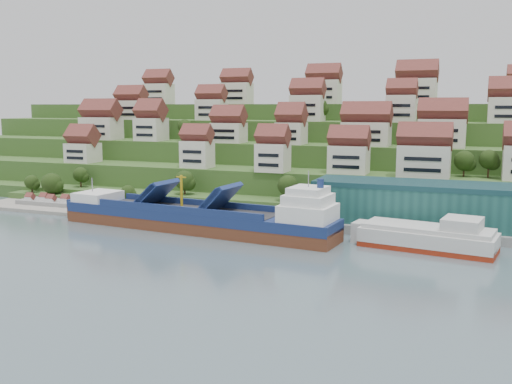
% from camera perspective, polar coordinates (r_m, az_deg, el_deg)
% --- Properties ---
extents(ground, '(300.00, 300.00, 0.00)m').
position_cam_1_polar(ground, '(140.27, -4.29, -3.90)').
color(ground, slate).
rests_on(ground, ground).
extents(quay, '(180.00, 14.00, 2.20)m').
position_cam_1_polar(quay, '(146.85, 5.33, -2.91)').
color(quay, gray).
rests_on(quay, ground).
extents(pebble_beach, '(45.00, 20.00, 1.00)m').
position_cam_1_polar(pebble_beach, '(181.67, -19.34, -1.33)').
color(pebble_beach, gray).
rests_on(pebble_beach, ground).
extents(hillside, '(260.00, 128.00, 31.00)m').
position_cam_1_polar(hillside, '(235.43, 6.64, 3.76)').
color(hillside, '#2D4C1E').
rests_on(hillside, ground).
extents(hillside_village, '(156.51, 63.47, 28.93)m').
position_cam_1_polar(hillside_village, '(193.56, 4.62, 6.97)').
color(hillside_village, silver).
rests_on(hillside_village, ground).
extents(hillside_trees, '(140.63, 62.39, 30.78)m').
position_cam_1_polar(hillside_trees, '(180.92, -0.56, 4.16)').
color(hillside_trees, '#263E14').
rests_on(hillside_trees, ground).
extents(warehouse, '(60.00, 15.00, 10.00)m').
position_cam_1_polar(warehouse, '(142.50, 18.06, -1.16)').
color(warehouse, '#205751').
rests_on(warehouse, quay).
extents(flagpole, '(1.28, 0.16, 8.00)m').
position_cam_1_polar(flagpole, '(141.61, 4.07, -0.94)').
color(flagpole, gray).
rests_on(flagpole, quay).
extents(beach_huts, '(14.40, 3.70, 2.20)m').
position_cam_1_polar(beach_huts, '(181.79, -20.10, -0.85)').
color(beach_huts, white).
rests_on(beach_huts, pebble_beach).
extents(cargo_ship, '(73.33, 18.24, 16.03)m').
position_cam_1_polar(cargo_ship, '(139.49, -5.45, -2.69)').
color(cargo_ship, brown).
rests_on(cargo_ship, ground).
extents(second_ship, '(29.15, 14.48, 8.09)m').
position_cam_1_polar(second_ship, '(127.29, 17.02, -4.43)').
color(second_ship, maroon).
rests_on(second_ship, ground).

